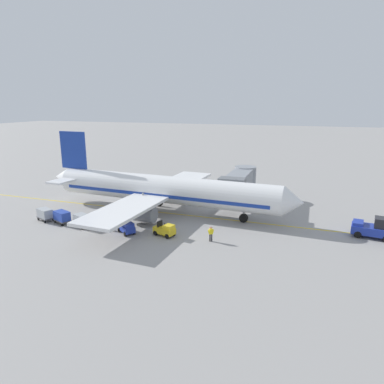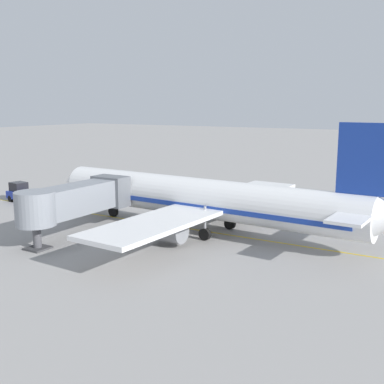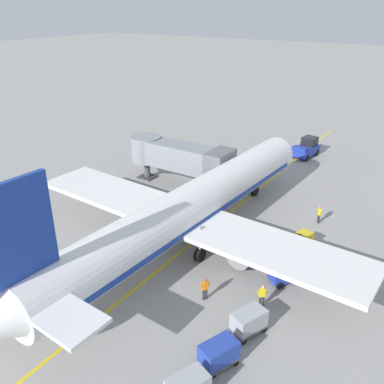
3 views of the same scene
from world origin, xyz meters
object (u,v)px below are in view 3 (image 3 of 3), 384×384
Objects in this scene: baggage_tug_trailing at (288,273)px; ground_crew_loader at (262,295)px; ground_crew_wing_walker at (319,213)px; parked_airliner at (189,208)px; baggage_tug_lead at (300,242)px; baggage_cart_front at (249,320)px; pushback_tractor at (306,148)px; jet_bridge at (179,157)px; baggage_cart_second_in_train at (219,353)px; ground_crew_marshaller at (205,288)px.

ground_crew_loader is at bearing -96.87° from baggage_tug_trailing.
ground_crew_wing_walker is at bearing 91.96° from ground_crew_loader.
parked_airliner reaches higher than baggage_tug_lead.
ground_crew_wing_walker is at bearing 92.80° from baggage_cart_front.
pushback_tractor reaches higher than baggage_cart_front.
jet_bridge is 19.21m from baggage_tug_trailing.
baggage_tug_trailing is 6.17m from baggage_cart_front.
ground_crew_marshaller is (-3.60, 4.40, 0.00)m from baggage_cart_second_in_train.
baggage_tug_trailing is 6.34m from ground_crew_marshaller.
baggage_tug_trailing is at bearing -84.90° from ground_crew_wing_walker.
jet_bridge reaches higher than ground_crew_marshaller.
baggage_tug_trailing is 1.61× the size of ground_crew_marshaller.
ground_crew_loader is (8.50, -4.10, -2.23)m from parked_airliner.
pushback_tractor is at bearing 112.83° from ground_crew_wing_walker.
baggage_tug_lead reaches higher than baggage_cart_front.
pushback_tractor reaches higher than ground_crew_loader.
ground_crew_wing_walker is (-0.78, 16.07, 0.00)m from baggage_cart_front.
ground_crew_loader is 1.00× the size of ground_crew_marshaller.
baggage_cart_second_in_train is (15.97, -19.11, -2.50)m from jet_bridge.
baggage_tug_lead is (15.57, -5.25, -2.74)m from jet_bridge.
jet_bridge is 7.22× the size of ground_crew_wing_walker.
ground_crew_loader is at bearing -25.75° from parked_airliner.
ground_crew_marshaller is (-3.07, -14.86, 0.00)m from ground_crew_wing_walker.
baggage_cart_second_in_train is at bearing -89.32° from ground_crew_loader.
jet_bridge is 7.22× the size of ground_crew_marshaller.
baggage_tug_trailing is 1.61× the size of ground_crew_loader.
baggage_cart_front is 3.20m from baggage_cart_second_in_train.
ground_crew_marshaller is at bearing -48.08° from parked_airliner.
baggage_cart_second_in_train is (-0.26, -3.19, 0.00)m from baggage_cart_front.
baggage_tug_trailing is at bearing -80.48° from baggage_tug_lead.
ground_crew_marshaller is (4.09, -31.85, -0.15)m from pushback_tractor.
pushback_tractor reaches higher than baggage_tug_trailing.
pushback_tractor is at bearing 101.96° from baggage_cart_second_in_train.
baggage_tug_lead is at bearing 92.36° from ground_crew_loader.
baggage_tug_trailing is (0.75, -4.50, 0.00)m from baggage_tug_lead.
ground_crew_wing_walker is (7.15, -16.99, -0.15)m from pushback_tractor.
baggage_cart_second_in_train is 1.75× the size of ground_crew_marshaller.
jet_bridge is 2.62× the size of pushback_tractor.
ground_crew_marshaller reaches higher than baggage_cart_front.
ground_crew_marshaller is (4.98, -5.54, -2.23)m from parked_airliner.
baggage_tug_trailing reaches higher than baggage_cart_second_in_train.
baggage_cart_front is (16.23, -15.92, -2.50)m from jet_bridge.
ground_crew_loader is (-0.42, -3.52, 0.24)m from baggage_tug_trailing.
ground_crew_loader is at bearing 22.21° from ground_crew_marshaller.
pushback_tractor is 23.55m from baggage_tug_lead.
baggage_cart_second_in_train is 5.68m from ground_crew_marshaller.
parked_airliner reaches higher than pushback_tractor.
baggage_cart_second_in_train is (7.68, -36.25, -0.15)m from pushback_tractor.
baggage_tug_lead is 1.62× the size of ground_crew_marshaller.
pushback_tractor is 1.58× the size of baggage_cart_second_in_train.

